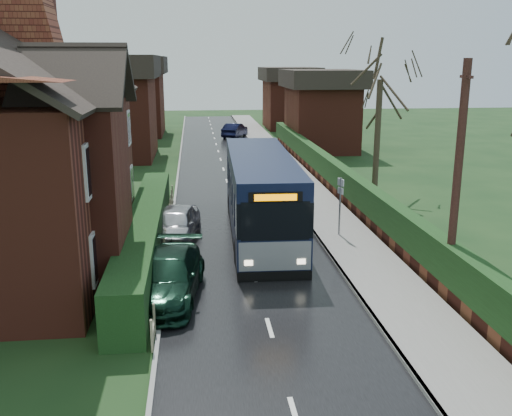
{
  "coord_description": "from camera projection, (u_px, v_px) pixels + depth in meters",
  "views": [
    {
      "loc": [
        -1.95,
        -16.38,
        7.23
      ],
      "look_at": [
        0.32,
        4.42,
        1.8
      ],
      "focal_mm": 40.0,
      "sensor_mm": 36.0,
      "label": 1
    }
  ],
  "objects": [
    {
      "name": "car_silver",
      "position": [
        175.0,
        224.0,
        23.32
      ],
      "size": [
        2.35,
        4.45,
        1.44
      ],
      "primitive_type": "imported",
      "rotation": [
        0.0,
        0.0,
        -0.16
      ],
      "color": "silver",
      "rests_on": "ground"
    },
    {
      "name": "bus",
      "position": [
        261.0,
        196.0,
        24.09
      ],
      "size": [
        2.88,
        11.22,
        3.39
      ],
      "rotation": [
        0.0,
        0.0,
        -0.03
      ],
      "color": "black",
      "rests_on": "ground"
    },
    {
      "name": "tree_right_far",
      "position": [
        381.0,
        71.0,
        30.81
      ],
      "size": [
        4.61,
        4.61,
        8.9
      ],
      "color": "#342A1F",
      "rests_on": "ground"
    },
    {
      "name": "brick_house",
      "position": [
        3.0,
        143.0,
        20.36
      ],
      "size": [
        9.3,
        14.6,
        10.3
      ],
      "color": "maroon",
      "rests_on": "ground"
    },
    {
      "name": "bus_stop_sign",
      "position": [
        340.0,
        199.0,
        23.55
      ],
      "size": [
        0.19,
        0.38,
        2.57
      ],
      "rotation": [
        0.0,
        0.0,
        0.37
      ],
      "color": "slate",
      "rests_on": "ground"
    },
    {
      "name": "kerb_left",
      "position": [
        173.0,
        216.0,
        27.07
      ],
      "size": [
        0.12,
        100.0,
        0.1
      ],
      "primitive_type": "cube",
      "color": "gray",
      "rests_on": "ground"
    },
    {
      "name": "pavement",
      "position": [
        323.0,
        212.0,
        27.83
      ],
      "size": [
        2.5,
        100.0,
        0.14
      ],
      "primitive_type": "cube",
      "color": "slate",
      "rests_on": "ground"
    },
    {
      "name": "picket_fence",
      "position": [
        166.0,
        240.0,
        22.14
      ],
      "size": [
        0.1,
        16.0,
        0.9
      ],
      "primitive_type": null,
      "color": "gray",
      "rests_on": "ground"
    },
    {
      "name": "car_distant",
      "position": [
        235.0,
        130.0,
        55.04
      ],
      "size": [
        2.86,
        4.37,
        1.36
      ],
      "primitive_type": "imported",
      "rotation": [
        0.0,
        0.0,
        2.77
      ],
      "color": "black",
      "rests_on": "ground"
    },
    {
      "name": "right_wall_hedge",
      "position": [
        355.0,
        192.0,
        27.75
      ],
      "size": [
        0.6,
        50.0,
        1.8
      ],
      "color": "maroon",
      "rests_on": "ground"
    },
    {
      "name": "kerb_right",
      "position": [
        299.0,
        212.0,
        27.7
      ],
      "size": [
        0.12,
        100.0,
        0.14
      ],
      "primitive_type": "cube",
      "color": "gray",
      "rests_on": "ground"
    },
    {
      "name": "front_hedge",
      "position": [
        146.0,
        232.0,
        21.98
      ],
      "size": [
        1.2,
        16.0,
        1.6
      ],
      "primitive_type": "cube",
      "color": "black",
      "rests_on": "ground"
    },
    {
      "name": "car_green",
      "position": [
        167.0,
        277.0,
        17.72
      ],
      "size": [
        2.62,
        5.11,
        1.42
      ],
      "primitive_type": "imported",
      "rotation": [
        0.0,
        0.0,
        -0.13
      ],
      "color": "black",
      "rests_on": "ground"
    },
    {
      "name": "road",
      "position": [
        237.0,
        215.0,
        27.4
      ],
      "size": [
        6.0,
        100.0,
        0.02
      ],
      "primitive_type": "cube",
      "color": "black",
      "rests_on": "ground"
    },
    {
      "name": "ground",
      "position": [
        261.0,
        299.0,
        17.78
      ],
      "size": [
        140.0,
        140.0,
        0.0
      ],
      "primitive_type": "plane",
      "color": "#25421C",
      "rests_on": "ground"
    },
    {
      "name": "telegraph_pole",
      "position": [
        457.0,
        183.0,
        16.95
      ],
      "size": [
        0.25,
        0.94,
        7.3
      ],
      "rotation": [
        0.0,
        0.0,
        -0.13
      ],
      "color": "#311A16",
      "rests_on": "ground"
    }
  ]
}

